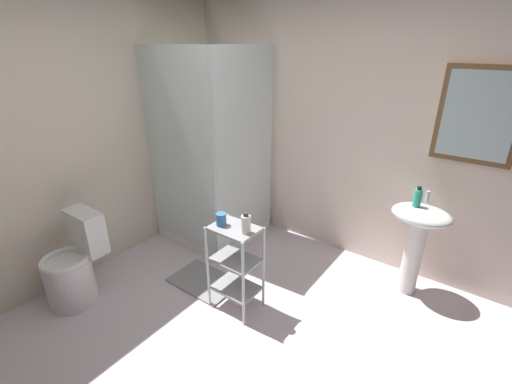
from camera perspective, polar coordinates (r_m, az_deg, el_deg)
ground_plane at (r=2.66m, az=-4.03°, el=-26.55°), size 4.20×4.20×0.02m
wall_back at (r=3.41m, az=16.20°, el=9.46°), size 4.20×0.14×2.50m
wall_left at (r=3.34m, az=-29.96°, el=6.92°), size 0.10×4.20×2.50m
shower_stall at (r=3.77m, az=-6.79°, el=-1.15°), size 0.92×0.92×2.00m
pedestal_sink at (r=3.17m, az=24.86°, el=-6.06°), size 0.46×0.37×0.81m
sink_faucet at (r=3.16m, az=26.21°, el=-0.71°), size 0.03×0.03×0.10m
toilet at (r=3.30m, az=-27.57°, el=-10.80°), size 0.37×0.49×0.76m
storage_cart at (r=2.80m, az=-3.39°, el=-11.24°), size 0.38×0.28×0.74m
hand_soap_bottle at (r=3.05m, az=24.89°, el=-0.82°), size 0.06×0.06×0.17m
lotion_bottle_white at (r=2.53m, az=-1.66°, el=-5.23°), size 0.07×0.07×0.16m
rinse_cup at (r=2.65m, az=-5.71°, el=-4.47°), size 0.08×0.08×0.10m
bath_mat at (r=3.32m, az=-8.46°, el=-14.21°), size 0.60×0.40×0.02m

